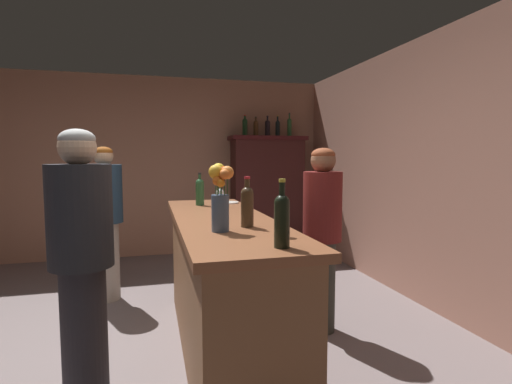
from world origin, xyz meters
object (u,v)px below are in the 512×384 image
object	(u,v)px
cheese_plate	(228,203)
display_bottle_midleft	(256,127)
patron_in_navy	(82,256)
bartender	(322,230)
wine_glass_mid	(282,215)
wine_glass_rear	(220,194)
display_bottle_midright	(278,127)
display_bottle_right	(289,126)
display_bottle_center	(268,127)
bar_counter	(223,285)
wine_bottle_pinot	(247,204)
wine_bottle_rose	(282,218)
wine_glass_front	(219,205)
flower_arrangement	(220,192)
wine_bottle_chardonnay	(200,191)
display_bottle_left	(245,126)
patron_in_grey	(106,217)
display_cabinet	(267,193)

from	to	relation	value
cheese_plate	display_bottle_midleft	xyz separation A→B (m)	(0.82, 2.06, 0.87)
patron_in_navy	bartender	xyz separation A→B (m)	(1.75, 0.56, -0.04)
wine_glass_mid	wine_glass_rear	size ratio (longest dim) A/B	0.99
display_bottle_midright	display_bottle_right	world-z (taller)	display_bottle_right
wine_glass_rear	display_bottle_center	distance (m)	2.72
bar_counter	wine_bottle_pinot	distance (m)	0.78
wine_bottle_pinot	display_bottle_midleft	world-z (taller)	display_bottle_midleft
display_bottle_center	patron_in_navy	size ratio (longest dim) A/B	0.19
wine_bottle_rose	display_bottle_midleft	distance (m)	4.11
wine_bottle_pinot	wine_glass_front	size ratio (longest dim) A/B	2.11
wine_glass_rear	display_bottle_midleft	world-z (taller)	display_bottle_midleft
display_bottle_midright	display_bottle_right	bearing A→B (deg)	-0.00
wine_glass_rear	flower_arrangement	world-z (taller)	flower_arrangement
flower_arrangement	display_bottle_center	bearing A→B (deg)	69.23
wine_bottle_chardonnay	display_bottle_center	world-z (taller)	display_bottle_center
wine_bottle_pinot	wine_glass_mid	distance (m)	0.36
display_bottle_left	display_bottle_center	bearing A→B (deg)	0.00
patron_in_grey	patron_in_navy	bearing A→B (deg)	-47.82
wine_glass_rear	patron_in_grey	world-z (taller)	patron_in_grey
display_bottle_left	bartender	bearing A→B (deg)	-89.93
wine_glass_rear	cheese_plate	bearing A→B (deg)	66.56
wine_glass_rear	display_bottle_center	bearing A→B (deg)	64.47
wine_bottle_pinot	patron_in_navy	xyz separation A→B (m)	(-0.97, 0.03, -0.27)
display_bottle_left	patron_in_grey	distance (m)	2.58
bar_counter	wine_bottle_chardonnay	distance (m)	1.00
display_cabinet	wine_bottle_rose	world-z (taller)	display_cabinet
wine_glass_mid	display_bottle_midleft	world-z (taller)	display_bottle_midleft
flower_arrangement	patron_in_grey	size ratio (longest dim) A/B	0.26
wine_bottle_rose	display_bottle_midright	bearing A→B (deg)	72.35
display_bottle_left	wine_bottle_chardonnay	bearing A→B (deg)	-113.33
display_bottle_midright	flower_arrangement	bearing A→B (deg)	-113.04
display_bottle_midright	patron_in_navy	size ratio (longest dim) A/B	0.19
wine_glass_rear	display_cabinet	bearing A→B (deg)	64.51
wine_bottle_pinot	display_bottle_midleft	distance (m)	3.55
wine_glass_mid	display_bottle_midright	distance (m)	3.94
wine_bottle_chardonnay	patron_in_grey	bearing A→B (deg)	144.05
display_bottle_midleft	display_bottle_center	distance (m)	0.18
wine_bottle_chardonnay	display_bottle_right	xyz separation A→B (m)	(1.62, 2.15, 0.76)
flower_arrangement	wine_glass_front	bearing A→B (deg)	82.09
wine_glass_mid	display_bottle_left	xyz separation A→B (m)	(0.66, 3.68, 0.77)
wine_glass_mid	bartender	bearing A→B (deg)	54.52
flower_arrangement	display_bottle_left	xyz separation A→B (m)	(0.96, 3.45, 0.65)
flower_arrangement	display_bottle_center	xyz separation A→B (m)	(1.31, 3.45, 0.65)
bar_counter	patron_in_grey	xyz separation A→B (m)	(-0.95, 1.40, 0.34)
display_cabinet	wine_glass_rear	distance (m)	2.62
wine_bottle_chardonnay	wine_glass_rear	world-z (taller)	wine_bottle_chardonnay
wine_glass_mid	patron_in_grey	size ratio (longest dim) A/B	0.10
wine_glass_rear	patron_in_grey	bearing A→B (deg)	140.76
wine_bottle_chardonnay	display_bottle_midright	world-z (taller)	display_bottle_midright
display_bottle_left	display_bottle_center	size ratio (longest dim) A/B	1.01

